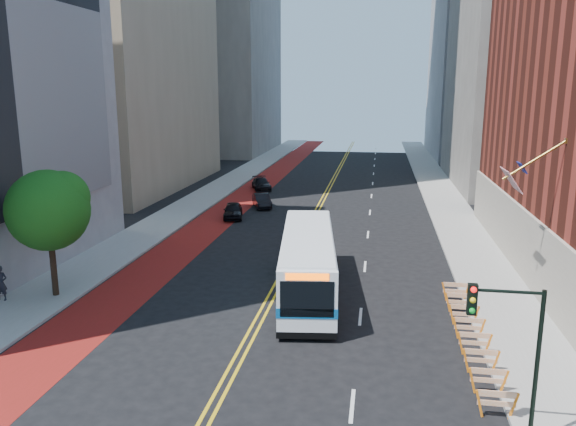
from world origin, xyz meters
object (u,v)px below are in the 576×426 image
(traffic_signal, at_px, (509,334))
(car_b, at_px, (262,201))
(transit_bus, at_px, (308,262))
(pedestrian, at_px, (1,283))
(car_a, at_px, (233,211))
(car_c, at_px, (261,184))
(street_tree, at_px, (49,207))

(traffic_signal, height_order, car_b, traffic_signal)
(transit_bus, distance_m, car_b, 22.96)
(car_b, relative_size, pedestrian, 2.09)
(traffic_signal, height_order, pedestrian, traffic_signal)
(traffic_signal, relative_size, car_a, 1.31)
(transit_bus, xyz_separation_m, car_a, (-8.63, 16.99, -1.10))
(transit_bus, xyz_separation_m, car_c, (-9.10, 31.05, -1.12))
(transit_bus, height_order, pedestrian, transit_bus)
(street_tree, relative_size, transit_bus, 0.54)
(pedestrian, bearing_deg, transit_bus, 3.21)
(street_tree, height_order, car_b, street_tree)
(traffic_signal, distance_m, car_b, 37.30)
(street_tree, bearing_deg, car_c, 83.30)
(transit_bus, relative_size, pedestrian, 6.76)
(car_b, relative_size, car_c, 0.88)
(street_tree, relative_size, traffic_signal, 1.32)
(car_b, xyz_separation_m, pedestrian, (-8.33, -25.81, 0.44))
(car_c, distance_m, pedestrian, 35.63)
(car_a, height_order, car_c, car_a)
(traffic_signal, bearing_deg, pedestrian, 160.09)
(transit_bus, height_order, car_b, transit_bus)
(car_c, bearing_deg, car_b, -97.59)
(street_tree, height_order, transit_bus, street_tree)
(street_tree, relative_size, car_b, 1.73)
(transit_bus, bearing_deg, traffic_signal, -65.40)
(car_a, distance_m, pedestrian, 22.08)
(street_tree, relative_size, pedestrian, 3.62)
(street_tree, distance_m, transit_bus, 13.74)
(transit_bus, height_order, car_a, transit_bus)
(car_a, bearing_deg, transit_bus, -75.39)
(pedestrian, bearing_deg, car_b, 60.78)
(car_c, bearing_deg, car_a, -107.84)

